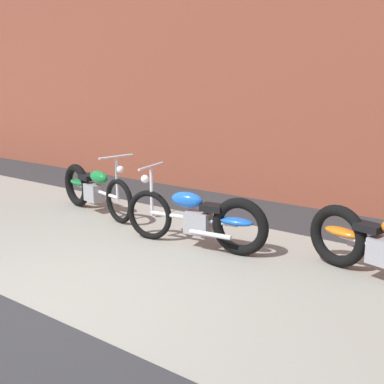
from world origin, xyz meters
The scene contains 6 objects.
ground_plane centered at (0.00, 0.00, 0.00)m, with size 80.00×80.00×0.00m, color #2D2D30.
sidewalk_slab centered at (0.00, 1.75, 0.00)m, with size 36.00×3.50×0.01m, color gray.
brick_building_wall centered at (0.00, 5.20, 3.09)m, with size 36.00×0.50×6.18m, color brown.
motorcycle_green centered at (-2.10, 2.64, 0.40)m, with size 1.98×0.73×1.03m.
motorcycle_blue centered at (0.35, 2.27, 0.40)m, with size 2.00×0.59×1.03m.
motorcycle_orange centered at (2.39, 2.57, 0.40)m, with size 1.96×0.78×1.03m.
Camera 1 is at (3.46, -2.36, 2.10)m, focal length 43.07 mm.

